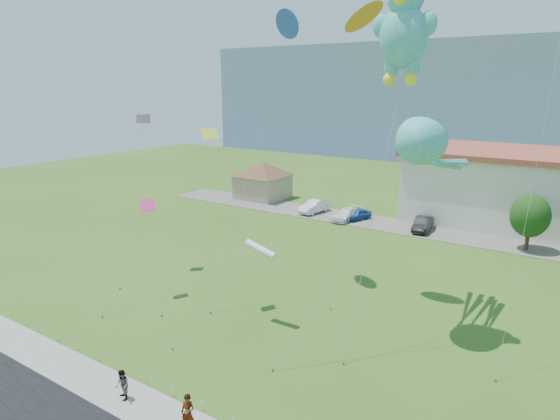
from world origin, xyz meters
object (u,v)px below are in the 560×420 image
object	(u,v)px
pedestrian_left	(188,413)
parked_car_white	(347,214)
parked_car_blue	(358,214)
parked_car_black	(423,224)
parked_car_silver	(314,206)
teddy_bear_kite	(404,28)
pedestrian_right	(122,385)
pavilion	(263,177)
octopus_kite	(427,149)

from	to	relation	value
pedestrian_left	parked_car_white	world-z (taller)	pedestrian_left
parked_car_blue	parked_car_black	world-z (taller)	parked_car_black
parked_car_silver	parked_car_black	xyz separation A→B (m)	(13.62, -0.26, -0.04)
pedestrian_left	teddy_bear_kite	size ratio (longest dim) A/B	0.08
parked_car_white	teddy_bear_kite	distance (m)	31.11
parked_car_silver	parked_car_white	xyz separation A→B (m)	(4.88, -0.88, -0.10)
pedestrian_right	parked_car_white	world-z (taller)	pedestrian_right
pavilion	pedestrian_right	distance (m)	46.18
pedestrian_left	parked_car_blue	world-z (taller)	pedestrian_left
parked_car_white	parked_car_black	size ratio (longest dim) A/B	1.04
pedestrian_right	parked_car_black	bearing A→B (deg)	107.50
pedestrian_right	pedestrian_left	bearing A→B (deg)	23.56
pavilion	parked_car_blue	distance (m)	16.45
parked_car_white	pedestrian_right	bearing A→B (deg)	-75.40
pedestrian_right	octopus_kite	world-z (taller)	octopus_kite
parked_car_silver	teddy_bear_kite	xyz separation A→B (m)	(18.72, -22.39, 17.60)
pedestrian_left	octopus_kite	distance (m)	19.91
octopus_kite	teddy_bear_kite	xyz separation A→B (m)	(-1.51, -0.95, 6.91)
octopus_kite	pedestrian_right	bearing A→B (deg)	-118.99
pedestrian_left	pavilion	bearing A→B (deg)	107.12
pavilion	pedestrian_left	xyz separation A→B (m)	(25.57, -40.76, -2.03)
parked_car_white	teddy_bear_kite	bearing A→B (deg)	-52.29
teddy_bear_kite	parked_car_black	bearing A→B (deg)	102.99
parked_car_blue	octopus_kite	xyz separation A→B (m)	(14.37, -21.45, 10.86)
pavilion	parked_car_black	world-z (taller)	pavilion
pedestrian_right	octopus_kite	distance (m)	21.54
pedestrian_left	parked_car_white	bearing A→B (deg)	91.07
parked_car_white	teddy_bear_kite	size ratio (longest dim) A/B	0.22
parked_car_silver	parked_car_blue	world-z (taller)	parked_car_silver
pedestrian_right	parked_car_silver	bearing A→B (deg)	127.69
pavilion	parked_car_blue	bearing A→B (deg)	-11.01
octopus_kite	parked_car_black	bearing A→B (deg)	107.36
parked_car_silver	parked_car_black	distance (m)	13.62
pedestrian_right	parked_car_white	bearing A→B (deg)	120.89
pedestrian_left	parked_car_black	world-z (taller)	pedestrian_left
pedestrian_left	parked_car_white	distance (m)	38.26
pedestrian_right	parked_car_black	world-z (taller)	pedestrian_right
pedestrian_left	parked_car_blue	xyz separation A→B (m)	(-9.59, 37.65, -0.32)
pedestrian_left	teddy_bear_kite	distance (m)	23.40
parked_car_black	parked_car_blue	bearing A→B (deg)	169.98
parked_car_blue	parked_car_black	bearing A→B (deg)	15.92
pedestrian_right	teddy_bear_kite	size ratio (longest dim) A/B	0.07
pedestrian_left	parked_car_blue	size ratio (longest dim) A/B	0.50
parked_car_silver	teddy_bear_kite	distance (m)	34.09
pedestrian_right	teddy_bear_kite	xyz separation A→B (m)	(7.56, 15.43, 17.55)
parked_car_white	parked_car_silver	bearing A→B (deg)	174.74
parked_car_white	parked_car_black	bearing A→B (deg)	8.98
pavilion	parked_car_blue	size ratio (longest dim) A/B	2.56
parked_car_black	teddy_bear_kite	xyz separation A→B (m)	(5.11, -22.13, 17.64)
parked_car_silver	parked_car_blue	xyz separation A→B (m)	(5.87, 0.01, -0.17)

